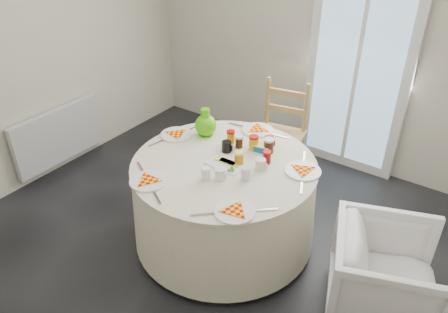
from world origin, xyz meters
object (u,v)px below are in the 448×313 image
Objects in this scene: radiator at (59,135)px; table at (224,202)px; armchair at (388,268)px; green_pitcher at (206,121)px; wooden_chair at (279,137)px.

radiator is 1.98m from table.
table reaches higher than radiator.
green_pitcher is at bearing 61.76° from armchair.
table is 1.29m from armchair.
green_pitcher is (1.60, 0.34, 0.49)m from radiator.
wooden_chair reaches higher than radiator.
armchair is at bearing 1.73° from radiator.
green_pitcher is at bearing -122.34° from wooden_chair.
table is 1.45× the size of wooden_chair.
table is (1.98, 0.07, -0.01)m from radiator.
wooden_chair is at bearing 34.08° from armchair.
armchair is 1.75m from green_pitcher.
wooden_chair is at bearing 94.27° from table.
wooden_chair is at bearing 83.61° from green_pitcher.
armchair is at bearing -46.52° from wooden_chair.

